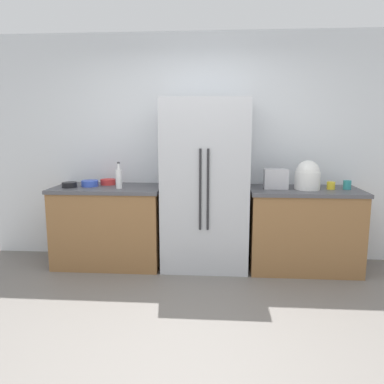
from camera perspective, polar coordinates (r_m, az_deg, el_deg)
The scene contains 13 objects.
ground_plane at distance 3.15m, azimuth -1.59°, elevation -20.60°, with size 10.25×10.25×0.00m, color slate.
kitchen_back_panel at distance 4.60m, azimuth 0.70°, elevation 6.61°, with size 5.13×0.10×2.68m, color silver.
counter_left at distance 4.53m, azimuth -12.34°, elevation -4.93°, with size 1.24×0.69×0.92m.
counter_right at distance 4.45m, azimuth 16.42°, elevation -5.37°, with size 1.22×0.69×0.92m.
refrigerator at distance 4.25m, azimuth 2.02°, elevation 1.06°, with size 0.95×0.66×1.90m.
toaster at distance 4.28m, azimuth 12.53°, elevation 1.95°, with size 0.26×0.16×0.22m, color silver.
rice_cooker at distance 4.32m, azimuth 17.04°, elevation 2.33°, with size 0.28×0.28×0.32m.
bottle_a at distance 4.26m, azimuth -10.98°, elevation 2.05°, with size 0.07×0.07×0.30m.
cup_a at distance 4.42m, azimuth 20.23°, elevation 0.92°, with size 0.09×0.09×0.08m, color yellow.
cup_b at distance 4.47m, azimuth 22.37°, elevation 1.00°, with size 0.08×0.08×0.10m, color teal.
bowl_a at distance 4.59m, azimuth -12.56°, elevation 1.50°, with size 0.18×0.18×0.06m, color red.
bowl_b at distance 4.50m, azimuth -18.01°, elevation 1.04°, with size 0.17×0.17×0.06m, color black.
bowl_c at distance 4.51m, azimuth -15.16°, elevation 1.27°, with size 0.19×0.19×0.07m, color blue.
Camera 1 is at (0.28, -2.70, 1.59)m, focal length 35.34 mm.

